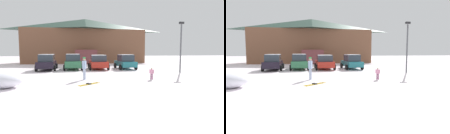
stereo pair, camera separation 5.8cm
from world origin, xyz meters
The scene contains 11 objects.
ground centered at (0.00, 0.00, 0.00)m, with size 160.00×160.00×0.00m, color white.
ski_lodge centered at (-1.73, 27.10, 4.20)m, with size 22.10×9.76×8.29m.
parked_black_sedan centered at (-6.26, 13.53, 0.89)m, with size 2.31×4.84×1.79m.
parked_green_coupe centered at (-3.39, 13.64, 0.89)m, with size 2.30×4.17×1.81m.
parked_red_sedan centered at (-0.47, 13.43, 0.85)m, with size 2.31×4.37×1.69m.
parked_teal_hatchback centered at (2.79, 13.30, 0.86)m, with size 2.24×4.19×1.74m.
skier_adult_in_blue_parka centered at (-2.17, 5.73, 0.94)m, with size 0.32×0.61×1.67m.
skier_child_in_pink_snowsuit centered at (2.76, 5.00, 0.50)m, with size 0.29×0.22×0.89m.
pair_of_skis centered at (-1.90, 3.81, 0.02)m, with size 1.45×1.28×0.08m.
lamp_post centered at (7.28, 8.74, 2.82)m, with size 0.44×0.24×4.96m.
plowed_snow_pile centered at (-6.72, 3.45, 0.44)m, with size 2.02×1.62×0.88m, color white.
Camera 2 is at (-2.23, -7.19, 2.05)m, focal length 28.00 mm.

